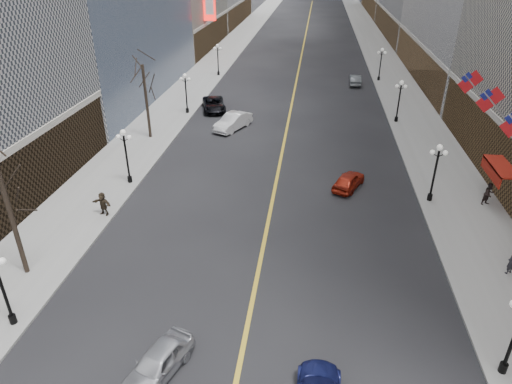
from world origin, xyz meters
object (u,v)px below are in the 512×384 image
(car_nb_near, at_px, (158,363))
(ped_ne_corner, at_px, (511,262))
(streetlamp_east_2, at_px, (400,97))
(streetlamp_west_3, at_px, (218,56))
(car_sb_far, at_px, (355,80))
(streetlamp_west_2, at_px, (186,89))
(streetlamp_west_1, at_px, (126,151))
(streetlamp_east_3, at_px, (381,61))
(streetlamp_east_1, at_px, (436,167))
(streetlamp_west_0, at_px, (0,280))
(car_nb_mid, at_px, (233,122))
(car_sb_mid, at_px, (349,181))
(car_nb_far, at_px, (214,104))

(car_nb_near, xyz_separation_m, ped_ne_corner, (18.10, 9.45, 0.24))
(streetlamp_east_2, bearing_deg, ped_ne_corner, -84.02)
(streetlamp_east_2, height_order, streetlamp_west_3, same)
(streetlamp_east_2, relative_size, car_sb_far, 1.06)
(streetlamp_west_2, bearing_deg, streetlamp_west_1, -90.00)
(streetlamp_east_3, bearing_deg, streetlamp_east_1, -90.00)
(streetlamp_west_3, height_order, car_sb_far, streetlamp_west_3)
(ped_ne_corner, bearing_deg, streetlamp_west_0, -17.21)
(car_nb_near, bearing_deg, ped_ne_corner, 46.87)
(streetlamp_west_1, bearing_deg, streetlamp_east_1, 0.00)
(streetlamp_east_3, relative_size, ped_ne_corner, 2.89)
(streetlamp_west_0, distance_m, car_nb_mid, 30.34)
(streetlamp_east_3, distance_m, car_sb_far, 4.89)
(car_nb_near, xyz_separation_m, car_sb_mid, (9.33, 19.47, -0.02))
(streetlamp_west_1, distance_m, car_sb_mid, 17.82)
(streetlamp_east_1, height_order, car_nb_near, streetlamp_east_1)
(streetlamp_west_2, height_order, streetlamp_west_3, same)
(car_sb_far, bearing_deg, ped_ne_corner, 99.82)
(streetlamp_east_2, distance_m, car_sb_far, 15.99)
(car_nb_mid, bearing_deg, streetlamp_east_1, -13.56)
(car_nb_near, relative_size, car_sb_mid, 1.04)
(car_nb_far, xyz_separation_m, car_sb_mid, (14.81, -18.16, -0.08))
(streetlamp_west_1, bearing_deg, streetlamp_east_3, 56.75)
(streetlamp_west_1, height_order, car_sb_far, streetlamp_west_1)
(streetlamp_east_2, height_order, car_nb_near, streetlamp_east_2)
(car_nb_mid, bearing_deg, streetlamp_west_1, -89.78)
(streetlamp_east_3, height_order, streetlamp_west_3, same)
(car_nb_mid, bearing_deg, car_sb_mid, -22.18)
(car_sb_far, bearing_deg, streetlamp_west_2, 38.84)
(car_nb_mid, distance_m, ped_ne_corner, 30.01)
(streetlamp_east_3, distance_m, car_sb_mid, 35.09)
(streetlamp_east_2, bearing_deg, car_nb_far, 175.45)
(streetlamp_west_0, bearing_deg, streetlamp_east_2, 55.23)
(streetlamp_west_2, distance_m, car_sb_far, 25.41)
(streetlamp_west_2, relative_size, car_sb_mid, 1.16)
(streetlamp_east_2, xyz_separation_m, streetlamp_east_3, (0.00, 18.00, 0.00))
(streetlamp_west_1, bearing_deg, streetlamp_west_0, -90.00)
(streetlamp_east_3, bearing_deg, ped_ne_corner, -86.43)
(streetlamp_east_2, relative_size, streetlamp_west_3, 1.00)
(streetlamp_east_3, relative_size, streetlamp_west_0, 1.00)
(streetlamp_east_1, height_order, streetlamp_west_1, same)
(streetlamp_west_0, xyz_separation_m, car_nb_far, (2.80, 35.65, -2.15))
(streetlamp_east_3, xyz_separation_m, streetlamp_west_1, (-23.60, -36.00, 0.00))
(streetlamp_west_3, height_order, ped_ne_corner, streetlamp_west_3)
(streetlamp_east_3, xyz_separation_m, streetlamp_west_0, (-23.60, -52.00, 0.00))
(car_sb_mid, xyz_separation_m, car_sb_far, (2.46, 31.94, 0.04))
(streetlamp_east_1, bearing_deg, car_nb_mid, 142.00)
(streetlamp_east_3, xyz_separation_m, car_nb_near, (-15.32, -53.97, -2.21))
(streetlamp_west_3, relative_size, car_sb_mid, 1.16)
(streetlamp_east_1, bearing_deg, ped_ne_corner, -71.94)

